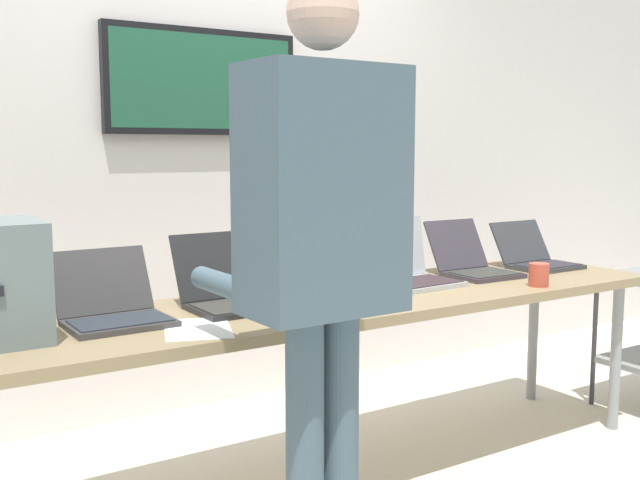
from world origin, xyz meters
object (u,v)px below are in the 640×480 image
object	(u,v)px
workbench	(342,310)
coffee_mug	(539,275)
laptop_station_0	(112,307)
person	(321,234)
laptop_station_3	(408,270)
laptop_station_4	(473,263)
laptop_station_1	(230,291)
laptop_station_2	(321,280)
laptop_station_5	(536,257)

from	to	relation	value
workbench	coffee_mug	distance (m)	0.88
laptop_station_0	person	xyz separation A→B (m)	(0.39, -0.69, 0.29)
coffee_mug	laptop_station_3	bearing A→B (deg)	142.49
laptop_station_4	coffee_mug	bearing A→B (deg)	-84.24
laptop_station_1	laptop_station_0	bearing A→B (deg)	-178.30
person	laptop_station_4	bearing A→B (deg)	29.36
workbench	person	distance (m)	0.89
laptop_station_1	laptop_station_3	xyz separation A→B (m)	(0.84, 0.00, 0.00)
laptop_station_0	laptop_station_2	size ratio (longest dim) A/B	0.96
laptop_station_2	laptop_station_5	size ratio (longest dim) A/B	1.10
laptop_station_0	laptop_station_2	distance (m)	0.85
laptop_station_5	person	world-z (taller)	person
laptop_station_4	laptop_station_1	bearing A→B (deg)	-178.86
laptop_station_1	laptop_station_4	bearing A→B (deg)	1.14
laptop_station_3	laptop_station_4	size ratio (longest dim) A/B	0.93
laptop_station_3	laptop_station_5	xyz separation A→B (m)	(0.82, 0.02, -0.01)
laptop_station_5	coffee_mug	size ratio (longest dim) A/B	3.47
laptop_station_1	laptop_station_3	size ratio (longest dim) A/B	1.06
laptop_station_3	coffee_mug	xyz separation A→B (m)	(0.44, -0.34, -0.01)
laptop_station_3	laptop_station_5	bearing A→B (deg)	1.17
laptop_station_5	person	xyz separation A→B (m)	(-1.71, -0.72, 0.29)
laptop_station_2	laptop_station_4	size ratio (longest dim) A/B	0.96
laptop_station_5	coffee_mug	bearing A→B (deg)	-137.40
laptop_station_0	laptop_station_2	world-z (taller)	laptop_station_2
coffee_mug	laptop_station_2	bearing A→B (deg)	158.59
laptop_station_2	laptop_station_3	xyz separation A→B (m)	(0.44, -0.01, 0.01)
laptop_station_3	laptop_station_4	distance (m)	0.40
workbench	laptop_station_5	world-z (taller)	laptop_station_5
laptop_station_0	laptop_station_4	xyz separation A→B (m)	(1.68, 0.04, 0.00)
laptop_station_1	laptop_station_4	size ratio (longest dim) A/B	0.98
laptop_station_0	laptop_station_2	bearing A→B (deg)	1.55
laptop_station_0	laptop_station_5	world-z (taller)	laptop_station_0
laptop_station_2	workbench	bearing A→B (deg)	-67.37
person	laptop_station_5	bearing A→B (deg)	22.88
coffee_mug	person	bearing A→B (deg)	-164.40
laptop_station_1	person	distance (m)	0.76
laptop_station_2	laptop_station_4	bearing A→B (deg)	1.02
workbench	laptop_station_1	distance (m)	0.47
workbench	laptop_station_0	size ratio (longest dim) A/B	8.31
laptop_station_4	coffee_mug	world-z (taller)	laptop_station_4
laptop_station_0	laptop_station_4	size ratio (longest dim) A/B	0.93
workbench	coffee_mug	size ratio (longest dim) A/B	30.47
laptop_station_1	person	size ratio (longest dim) A/B	0.21
laptop_station_4	laptop_station_5	distance (m)	0.42
laptop_station_5	coffee_mug	world-z (taller)	laptop_station_5
laptop_station_3	laptop_station_4	xyz separation A→B (m)	(0.40, 0.02, -0.01)
workbench	laptop_station_5	bearing A→B (deg)	4.78
laptop_station_0	coffee_mug	size ratio (longest dim) A/B	3.66
laptop_station_1	laptop_station_5	bearing A→B (deg)	0.67
laptop_station_0	laptop_station_1	size ratio (longest dim) A/B	0.94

